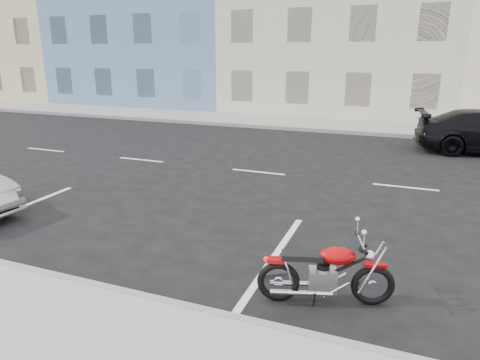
# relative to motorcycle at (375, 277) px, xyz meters

# --- Properties ---
(ground) EXTENTS (120.00, 120.00, 0.00)m
(ground) POSITION_rel_motorcycle_xyz_m (-1.68, 5.84, -0.43)
(ground) COLOR black
(ground) RESTS_ON ground
(sidewalk_far) EXTENTS (80.00, 3.40, 0.15)m
(sidewalk_far) POSITION_rel_motorcycle_xyz_m (-6.68, 14.54, -0.35)
(sidewalk_far) COLOR gray
(sidewalk_far) RESTS_ON ground
(curb_far) EXTENTS (80.00, 0.12, 0.16)m
(curb_far) POSITION_rel_motorcycle_xyz_m (-6.68, 12.84, -0.35)
(curb_far) COLOR gray
(curb_far) RESTS_ON ground
(bldg_far_west) EXTENTS (12.00, 12.00, 12.00)m
(bldg_far_west) POSITION_rel_motorcycle_xyz_m (-27.68, 22.14, 5.57)
(bldg_far_west) COLOR #C0AD8D
(bldg_far_west) RESTS_ON ground
(bldg_blue) EXTENTS (12.00, 12.00, 13.00)m
(bldg_blue) POSITION_rel_motorcycle_xyz_m (-15.68, 22.14, 6.07)
(bldg_blue) COLOR slate
(bldg_blue) RESTS_ON ground
(bldg_cream) EXTENTS (12.00, 12.00, 11.50)m
(bldg_cream) POSITION_rel_motorcycle_xyz_m (-3.68, 22.14, 5.32)
(bldg_cream) COLOR beige
(bldg_cream) RESTS_ON ground
(motorcycle) EXTENTS (1.82, 0.80, 0.94)m
(motorcycle) POSITION_rel_motorcycle_xyz_m (0.00, 0.00, 0.00)
(motorcycle) COLOR black
(motorcycle) RESTS_ON ground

